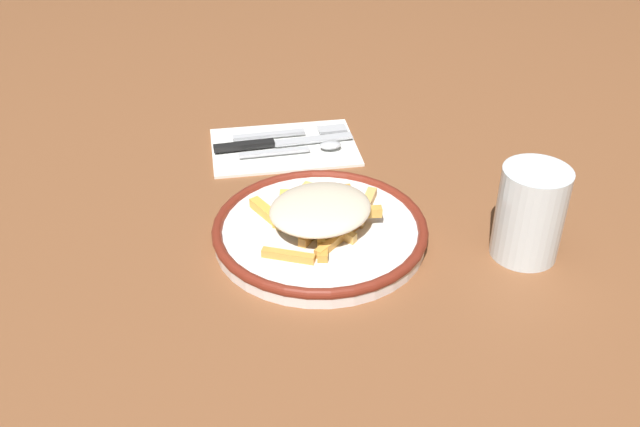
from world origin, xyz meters
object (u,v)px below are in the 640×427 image
Objects in this scene: knife at (271,143)px; water_glass at (530,213)px; spoon at (308,148)px; fries_heap at (319,212)px; fork at (291,133)px; plate at (320,231)px; napkin at (284,146)px.

water_glass is (0.28, 0.29, 0.05)m from knife.
spoon is 0.36m from water_glass.
fries_heap is 1.17× the size of spoon.
fries_heap is 0.27m from fork.
knife is 1.38× the size of spoon.
water_glass is at bearing 78.43° from plate.
fries_heap is at bearing 7.59° from napkin.
plate is 0.24m from napkin.
knife is 1.84× the size of water_glass.
water_glass is at bearing 45.75° from knife.
plate is at bearing -0.48° from spoon.
spoon is at bearing 179.18° from fries_heap.
fries_heap reaches higher than spoon.
water_glass reaches higher than fries_heap.
knife reaches higher than fork.
fork is 0.06m from spoon.
knife is at bearing -134.25° from water_glass.
knife is 0.06m from spoon.
knife is (0.03, -0.03, 0.00)m from fork.
fork is at bearing 157.64° from napkin.
napkin is 1.22× the size of fork.
knife is at bearing -82.04° from napkin.
spoon is (-0.21, 0.00, -0.00)m from plate.
napkin is at bearing -172.41° from fries_heap.
knife is (0.00, -0.02, 0.01)m from napkin.
napkin is 1.02× the size of knife.
water_glass is at bearing 42.19° from spoon.
fries_heap is at bearing 4.18° from fork.
spoon reaches higher than knife.
water_glass is (0.05, 0.24, 0.04)m from plate.
fork is at bearing -140.50° from water_glass.
water_glass reaches higher than plate.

